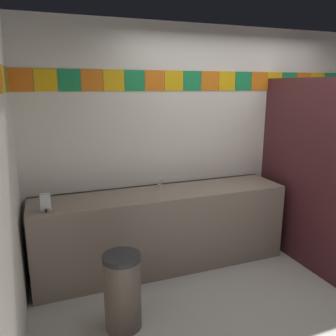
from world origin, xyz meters
The scene contains 8 objects.
ground_plane centered at (0.00, 0.00, 0.00)m, with size 10.07×10.07×0.00m, color #B2ADA3.
wall_back centered at (0.00, 1.46, 1.30)m, with size 4.58×0.09×2.59m.
vanity_counter centered at (-0.89, 1.13, 0.43)m, with size 2.69×0.59×0.85m.
faucet_center centered at (-0.89, 1.22, 0.90)m, with size 0.04×0.10×0.14m.
soap_dispenser centered at (-2.06, 0.95, 0.93)m, with size 0.09×0.09×0.16m.
stall_divider centered at (0.74, 0.46, 1.01)m, with size 0.92×1.42×2.02m.
toilet centered at (1.21, 0.96, 0.30)m, with size 0.39×0.49×0.74m.
trash_bin centered at (-1.53, 0.31, 0.32)m, with size 0.31×0.31×0.64m.
Camera 1 is at (-2.04, -2.11, 1.94)m, focal length 36.46 mm.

